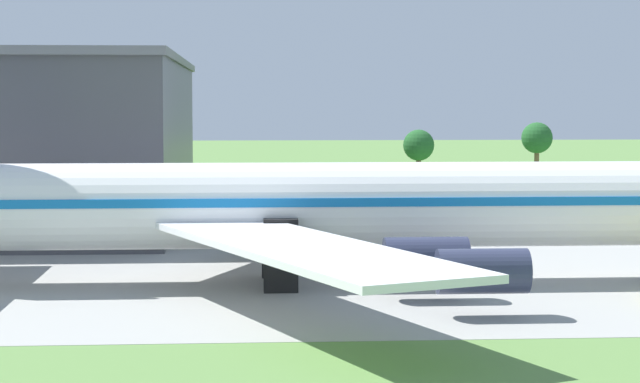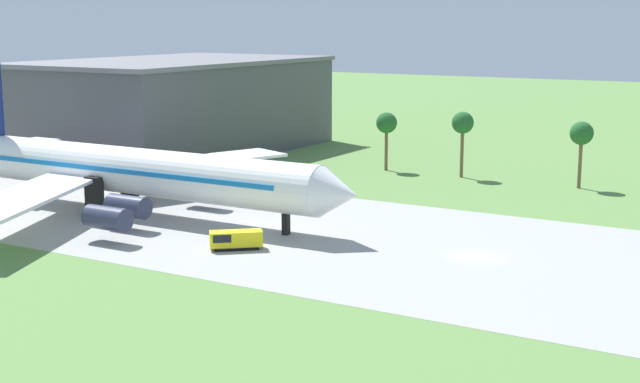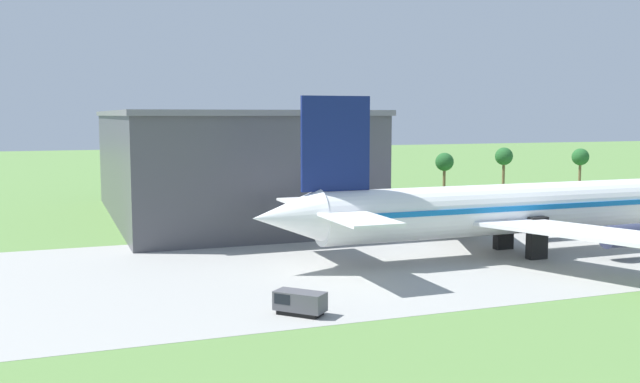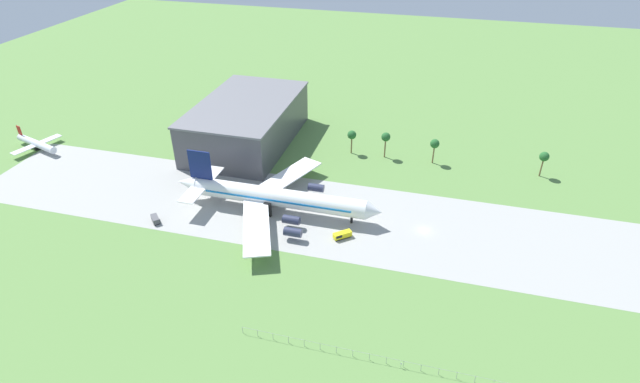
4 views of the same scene
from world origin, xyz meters
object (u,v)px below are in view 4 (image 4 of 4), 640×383
jet_airliner (275,197)px  baggage_tug (155,219)px  regional_aircraft (36,144)px  no_stopping_sign (401,365)px  terminal_building (247,122)px  catering_van (342,235)px

jet_airliner → baggage_tug: jet_airliner is taller
regional_aircraft → no_stopping_sign: size_ratio=13.89×
no_stopping_sign → terminal_building: terminal_building is taller
regional_aircraft → baggage_tug: size_ratio=5.07×
jet_airliner → no_stopping_sign: 72.87m
catering_van → no_stopping_sign: catering_van is taller
jet_airliner → terminal_building: bearing=121.6°
baggage_tug → no_stopping_sign: bearing=-23.5°
jet_airliner → regional_aircraft: jet_airliner is taller
terminal_building → catering_van: bearing=-46.1°
baggage_tug → terminal_building: bearing=83.3°
terminal_building → regional_aircraft: bearing=-160.3°
catering_van → terminal_building: size_ratio=0.09×
baggage_tug → no_stopping_sign: baggage_tug is taller
regional_aircraft → terminal_building: bearing=19.7°
regional_aircraft → catering_van: (136.64, -26.57, -1.52)m
jet_airliner → no_stopping_sign: bearing=-47.4°
regional_aircraft → terminal_building: terminal_building is taller
baggage_tug → terminal_building: terminal_building is taller
catering_van → no_stopping_sign: 50.75m
jet_airliner → no_stopping_sign: size_ratio=42.98×
regional_aircraft → no_stopping_sign: (160.84, -71.18, -1.63)m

